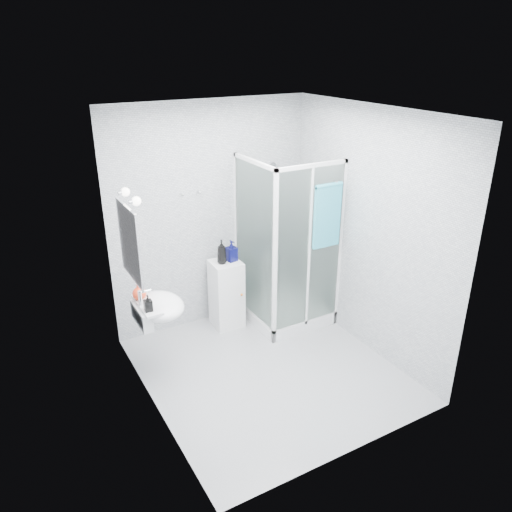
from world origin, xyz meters
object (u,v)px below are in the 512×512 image
hand_towel (327,214)px  soap_dispenser_black (148,303)px  shampoo_bottle_a (222,252)px  shampoo_bottle_b (231,251)px  soap_dispenser_orange (139,291)px  storage_cabinet (227,294)px  shower_enclosure (284,288)px  wall_basin (157,307)px

hand_towel → soap_dispenser_black: size_ratio=4.47×
shampoo_bottle_a → shampoo_bottle_b: (0.13, 0.01, -0.02)m
soap_dispenser_orange → storage_cabinet: bearing=22.0°
soap_dispenser_black → shower_enclosure: bearing=14.4°
wall_basin → shampoo_bottle_a: size_ratio=2.01×
shower_enclosure → hand_towel: bearing=-56.2°
soap_dispenser_orange → soap_dispenser_black: size_ratio=1.07×
shower_enclosure → shampoo_bottle_b: size_ratio=8.13×
shampoo_bottle_a → soap_dispenser_black: 1.32m
shower_enclosure → wall_basin: size_ratio=3.57×
storage_cabinet → shampoo_bottle_a: (-0.05, -0.01, 0.55)m
wall_basin → shampoo_bottle_b: bearing=28.2°
shower_enclosure → storage_cabinet: 0.69m
shampoo_bottle_a → shower_enclosure: bearing=-21.4°
soap_dispenser_orange → shampoo_bottle_a: bearing=22.5°
shower_enclosure → soap_dispenser_black: shower_enclosure is taller
shampoo_bottle_b → soap_dispenser_orange: bearing=-159.1°
shower_enclosure → hand_towel: shower_enclosure is taller
storage_cabinet → shampoo_bottle_b: shampoo_bottle_b is taller
shampoo_bottle_b → wall_basin: bearing=-151.8°
wall_basin → soap_dispenser_black: (-0.12, -0.14, 0.15)m
shower_enclosure → shampoo_bottle_b: shower_enclosure is taller
shampoo_bottle_b → soap_dispenser_black: 1.43m
wall_basin → shampoo_bottle_b: (1.11, 0.59, 0.14)m
shampoo_bottle_a → soap_dispenser_black: (-1.10, -0.72, -0.02)m
soap_dispenser_black → shampoo_bottle_a: bearing=33.3°
wall_basin → shampoo_bottle_b: 1.26m
shower_enclosure → soap_dispenser_orange: size_ratio=11.69×
shampoo_bottle_b → soap_dispenser_black: size_ratio=1.55×
storage_cabinet → soap_dispenser_black: 1.46m
shower_enclosure → shampoo_bottle_b: bearing=153.2°
wall_basin → soap_dispenser_black: 0.24m
shampoo_bottle_a → shampoo_bottle_b: shampoo_bottle_a is taller
shampoo_bottle_b → shampoo_bottle_a: bearing=-174.9°
wall_basin → hand_towel: bearing=-2.5°
shampoo_bottle_b → shower_enclosure: bearing=-26.8°
shower_enclosure → storage_cabinet: size_ratio=2.45×
wall_basin → soap_dispenser_orange: bearing=134.9°
hand_towel → shampoo_bottle_a: hand_towel is taller
shower_enclosure → shampoo_bottle_a: bearing=158.6°
storage_cabinet → hand_towel: hand_towel is taller
shampoo_bottle_a → wall_basin: bearing=-149.2°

